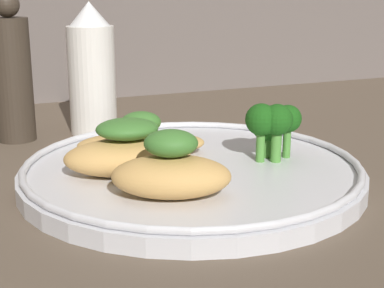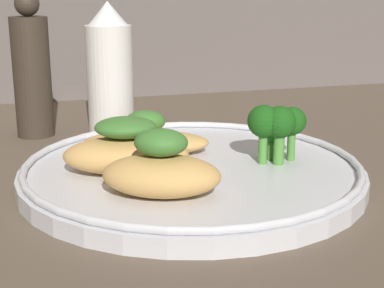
{
  "view_description": "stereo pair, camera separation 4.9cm",
  "coord_description": "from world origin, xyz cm",
  "px_view_note": "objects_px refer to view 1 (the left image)",
  "views": [
    {
      "loc": [
        -17.94,
        -43.63,
        16.59
      ],
      "look_at": [
        0.0,
        0.0,
        3.4
      ],
      "focal_mm": 55.0,
      "sensor_mm": 36.0,
      "label": 1
    },
    {
      "loc": [
        -13.32,
        -45.25,
        16.59
      ],
      "look_at": [
        0.0,
        0.0,
        3.4
      ],
      "focal_mm": 55.0,
      "sensor_mm": 36.0,
      "label": 2
    }
  ],
  "objects_px": {
    "plate": "(192,171)",
    "sauce_bottle": "(92,71)",
    "broccoli_bunch": "(272,123)",
    "pepper_grinder": "(12,75)"
  },
  "relations": [
    {
      "from": "plate",
      "to": "sauce_bottle",
      "type": "relative_size",
      "value": 2.0
    },
    {
      "from": "broccoli_bunch",
      "to": "sauce_bottle",
      "type": "bearing_deg",
      "value": 117.89
    },
    {
      "from": "plate",
      "to": "broccoli_bunch",
      "type": "distance_m",
      "value": 0.08
    },
    {
      "from": "pepper_grinder",
      "to": "plate",
      "type": "bearing_deg",
      "value": -58.84
    },
    {
      "from": "plate",
      "to": "broccoli_bunch",
      "type": "relative_size",
      "value": 5.39
    },
    {
      "from": "plate",
      "to": "pepper_grinder",
      "type": "bearing_deg",
      "value": 121.16
    },
    {
      "from": "plate",
      "to": "sauce_bottle",
      "type": "distance_m",
      "value": 0.21
    },
    {
      "from": "plate",
      "to": "pepper_grinder",
      "type": "distance_m",
      "value": 0.24
    },
    {
      "from": "plate",
      "to": "pepper_grinder",
      "type": "relative_size",
      "value": 1.86
    },
    {
      "from": "sauce_bottle",
      "to": "pepper_grinder",
      "type": "bearing_deg",
      "value": -180.0
    }
  ]
}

